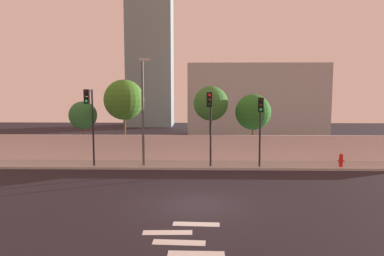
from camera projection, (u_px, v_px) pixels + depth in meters
The scene contains 15 objects.
ground_plane at pixel (197, 205), 16.41m from camera, with size 80.00×80.00×0.00m, color black.
sidewalk at pixel (199, 165), 24.55m from camera, with size 36.00×2.40×0.15m, color #AEAEAE.
perimeter_wall at pixel (199, 148), 25.73m from camera, with size 36.00×0.18×1.80m, color silver.
crosswalk_marking at pixel (186, 242), 12.34m from camera, with size 2.87×3.89×0.01m.
traffic_light_left at pixel (260, 117), 22.88m from camera, with size 0.39×1.29×4.51m.
traffic_light_center at pixel (90, 111), 23.22m from camera, with size 0.36×1.13×5.01m.
traffic_light_right at pixel (210, 113), 22.82m from camera, with size 0.36×1.54×4.84m.
street_lamp_curbside at pixel (143, 103), 23.42m from camera, with size 0.88×2.39×6.91m.
fire_hydrant at pixel (341, 160), 23.73m from camera, with size 0.44×0.26×0.84m.
roadside_tree_leftmost at pixel (83, 115), 27.26m from camera, with size 2.08×2.08×4.27m.
roadside_tree_midleft at pixel (124, 100), 27.06m from camera, with size 3.00×3.00×5.89m.
roadside_tree_midright at pixel (211, 104), 26.94m from camera, with size 2.57×2.57×5.41m.
roadside_tree_rightmost at pixel (253, 112), 26.93m from camera, with size 2.64×2.64×4.81m.
low_building_distant at pixel (255, 101), 39.20m from camera, with size 14.31×6.00×7.78m, color #A7A7A7.
tower_on_skyline at pixel (150, 37), 50.53m from camera, with size 6.19×5.00×24.81m, color gray.
Camera 1 is at (0.14, -15.95, 5.17)m, focal length 34.13 mm.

